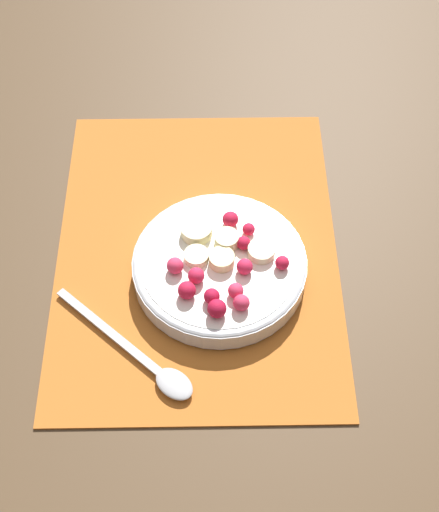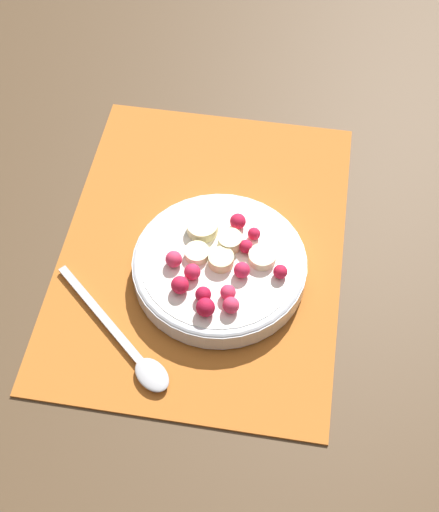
{
  "view_description": "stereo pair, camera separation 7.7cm",
  "coord_description": "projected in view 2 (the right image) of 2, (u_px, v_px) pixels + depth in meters",
  "views": [
    {
      "loc": [
        0.48,
        0.02,
        0.67
      ],
      "look_at": [
        0.04,
        0.03,
        0.04
      ],
      "focal_mm": 50.0,
      "sensor_mm": 36.0,
      "label": 1
    },
    {
      "loc": [
        0.47,
        0.09,
        0.67
      ],
      "look_at": [
        0.04,
        0.03,
        0.04
      ],
      "focal_mm": 50.0,
      "sensor_mm": 36.0,
      "label": 2
    }
  ],
  "objects": [
    {
      "name": "fruit_bowl",
      "position": [
        219.0,
        265.0,
        0.78
      ],
      "size": [
        0.19,
        0.19,
        0.05
      ],
      "color": "silver",
      "rests_on": "placemat"
    },
    {
      "name": "placemat",
      "position": [
        203.0,
        246.0,
        0.82
      ],
      "size": [
        0.43,
        0.32,
        0.01
      ],
      "color": "#B26023",
      "rests_on": "ground_plane"
    },
    {
      "name": "ground_plane",
      "position": [
        203.0,
        248.0,
        0.82
      ],
      "size": [
        3.0,
        3.0,
        0.0
      ],
      "primitive_type": "plane",
      "color": "#4C3823"
    },
    {
      "name": "spoon",
      "position": [
        133.0,
        352.0,
        0.73
      ],
      "size": [
        0.14,
        0.16,
        0.01
      ],
      "rotation": [
        0.0,
        0.0,
        7.13
      ],
      "color": "#B2B2B7",
      "rests_on": "placemat"
    }
  ]
}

